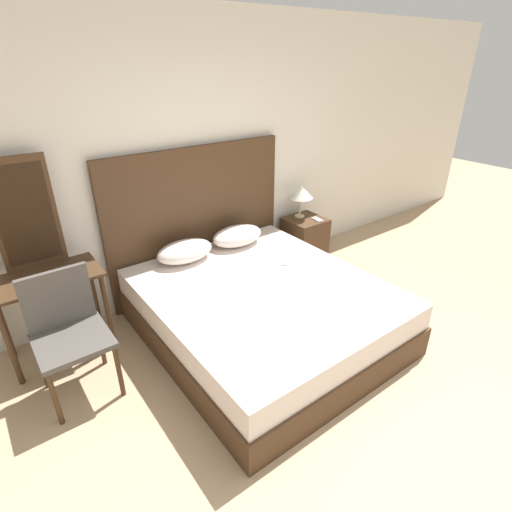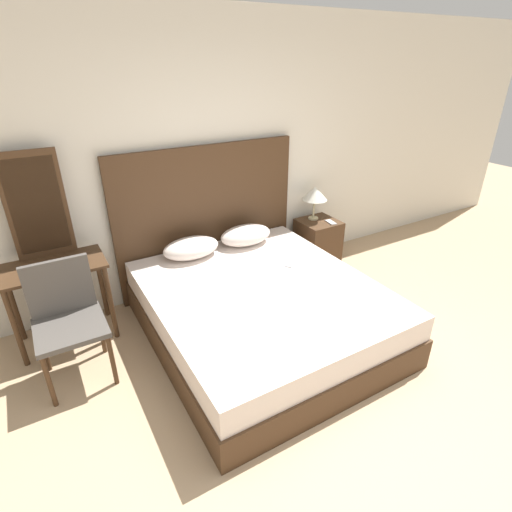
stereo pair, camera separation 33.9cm
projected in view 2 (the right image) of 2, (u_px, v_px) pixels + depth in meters
name	position (u px, v px, depth m)	size (l,w,h in m)	color
ground_plane	(385.00, 468.00, 2.46)	(16.00, 16.00, 0.00)	tan
wall_back	(199.00, 160.00, 3.92)	(10.00, 0.06, 2.70)	silver
bed	(262.00, 311.00, 3.54)	(1.86, 2.13, 0.50)	#422B19
headboard	(208.00, 219.00, 4.15)	(1.95, 0.05, 1.51)	#422B19
pillow_left	(191.00, 248.00, 3.89)	(0.56, 0.35, 0.19)	silver
pillow_right	(246.00, 235.00, 4.17)	(0.56, 0.35, 0.19)	silver
phone_on_bed	(290.00, 263.00, 3.80)	(0.16, 0.15, 0.01)	#B7B7BC
nightstand	(317.00, 243.00, 4.75)	(0.43, 0.43, 0.55)	#422B19
table_lamp	(315.00, 194.00, 4.54)	(0.29, 0.29, 0.39)	tan
phone_on_nightstand	(331.00, 222.00, 4.58)	(0.09, 0.16, 0.01)	#B7B7BC
vanity_desk	(56.00, 281.00, 3.33)	(0.81, 0.47, 0.74)	#422B19
vanity_mirror	(37.00, 206.00, 3.23)	(0.46, 0.03, 0.89)	#422B19
chair	(67.00, 314.00, 2.99)	(0.49, 0.48, 0.93)	#4C4742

